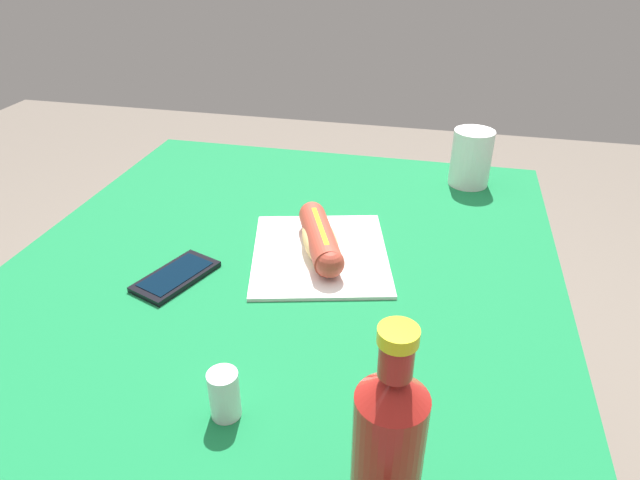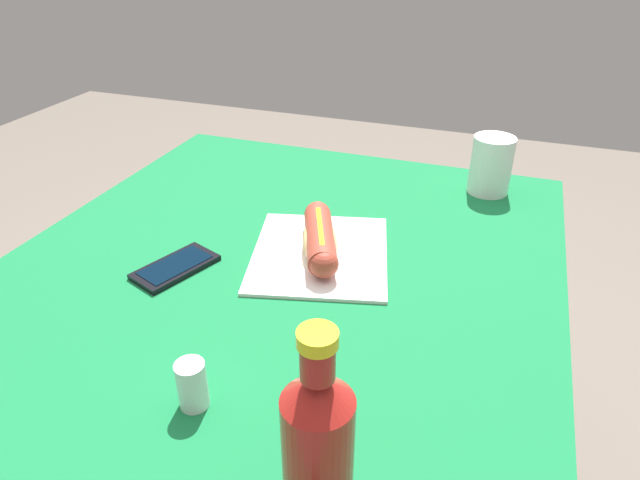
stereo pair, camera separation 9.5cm
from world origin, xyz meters
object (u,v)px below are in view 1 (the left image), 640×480
Objects in this scene: hot_dog at (320,239)px; soda_bottle at (387,460)px; drinking_cup at (471,158)px; cell_phone at (176,276)px; salt_shaker at (224,394)px.

soda_bottle is at bearing 19.32° from hot_dog.
cell_phone is at bearing -43.65° from drinking_cup.
hot_dog is 1.70× the size of drinking_cup.
salt_shaker is at bearing -20.84° from drinking_cup.
drinking_cup is 1.91× the size of salt_shaker.
soda_bottle is at bearing 46.73° from cell_phone.
hot_dog is at bearing 120.21° from cell_phone.
soda_bottle is 2.09× the size of drinking_cup.
hot_dog is 0.81× the size of soda_bottle.
drinking_cup is at bearing 174.50° from soda_bottle.
soda_bottle is at bearing -5.50° from drinking_cup.
drinking_cup is (-0.48, 0.46, 0.06)m from cell_phone.
soda_bottle reaches higher than cell_phone.
soda_bottle is 0.24m from salt_shaker.
salt_shaker is (0.37, -0.03, -0.00)m from hot_dog.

